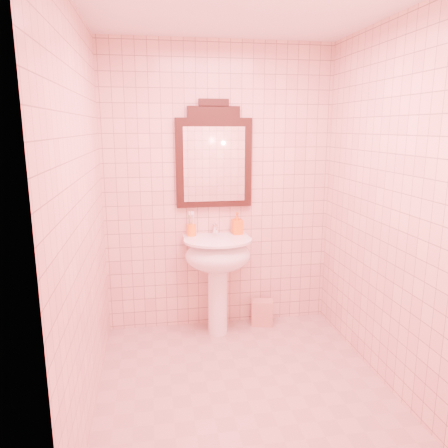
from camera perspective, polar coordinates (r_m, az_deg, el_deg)
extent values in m
plane|color=tan|center=(3.26, 2.64, -20.74)|extent=(2.20, 2.20, 0.00)
cube|color=beige|center=(3.85, -0.62, 4.49)|extent=(2.00, 0.02, 2.50)
cylinder|color=white|center=(3.86, -0.82, -9.34)|extent=(0.17, 0.17, 0.70)
ellipsoid|color=white|center=(3.72, -0.79, -4.16)|extent=(0.56, 0.46, 0.28)
cube|color=white|center=(3.85, -1.17, -1.82)|extent=(0.56, 0.15, 0.05)
cylinder|color=white|center=(3.68, -0.80, -2.15)|extent=(0.58, 0.58, 0.02)
cylinder|color=white|center=(3.83, -1.18, -0.73)|extent=(0.04, 0.04, 0.09)
cylinder|color=white|center=(3.77, -1.06, -0.40)|extent=(0.02, 0.10, 0.02)
cylinder|color=white|center=(3.72, -0.94, -0.87)|extent=(0.02, 0.02, 0.04)
cube|color=white|center=(3.83, -1.20, 0.10)|extent=(0.01, 0.07, 0.01)
cube|color=black|center=(3.79, -1.33, 7.96)|extent=(0.65, 0.05, 0.76)
cube|color=black|center=(3.78, -1.36, 14.44)|extent=(0.44, 0.05, 0.10)
cube|color=black|center=(3.78, -1.37, 15.56)|extent=(0.25, 0.05, 0.06)
cube|color=white|center=(3.76, -1.26, 7.78)|extent=(0.53, 0.01, 0.63)
cylinder|color=orange|center=(3.80, -4.28, -0.81)|extent=(0.08, 0.08, 0.10)
cylinder|color=silver|center=(3.79, -4.01, -0.16)|extent=(0.01, 0.01, 0.19)
cylinder|color=#338CD8|center=(3.81, -4.23, -0.10)|extent=(0.01, 0.01, 0.19)
cylinder|color=#E5334C|center=(3.80, -4.53, -0.14)|extent=(0.01, 0.01, 0.19)
cylinder|color=#3FBF59|center=(3.78, -4.50, -0.21)|extent=(0.01, 0.01, 0.19)
cylinder|color=#D8CC4C|center=(3.77, -4.18, -0.22)|extent=(0.01, 0.01, 0.19)
imported|color=orange|center=(3.84, 1.71, 0.08)|extent=(0.10, 0.10, 0.20)
cube|color=tan|center=(4.12, 4.99, -11.43)|extent=(0.22, 0.17, 0.23)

